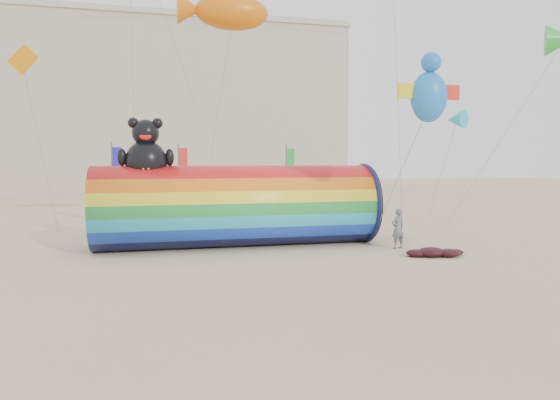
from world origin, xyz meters
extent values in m
plane|color=#CCB58C|center=(0.00, 0.00, 0.00)|extent=(160.00, 160.00, 0.00)
cube|color=#B7AD99|center=(-12.00, 46.00, 10.00)|extent=(60.00, 15.00, 20.00)
cube|color=#28303D|center=(-12.00, 38.44, 10.50)|extent=(59.50, 0.12, 17.00)
cube|color=#B2ADA0|center=(-12.00, 46.00, 20.30)|extent=(60.40, 15.40, 0.60)
cylinder|color=red|center=(-0.86, 4.46, 1.91)|extent=(13.12, 3.83, 3.83)
torus|color=#0F1438|center=(5.57, 4.46, 1.91)|extent=(0.26, 4.01, 4.01)
cylinder|color=black|center=(5.73, 4.46, 1.91)|extent=(0.07, 3.79, 3.79)
ellipsoid|color=black|center=(-5.01, 4.46, 3.99)|extent=(1.87, 1.67, 1.97)
ellipsoid|color=yellow|center=(-5.01, 3.85, 3.88)|extent=(0.96, 0.42, 0.84)
sphere|color=black|center=(-5.01, 4.46, 5.30)|extent=(1.20, 1.20, 1.20)
sphere|color=black|center=(-5.53, 4.46, 5.74)|extent=(0.48, 0.48, 0.48)
sphere|color=black|center=(-4.48, 4.46, 5.74)|extent=(0.48, 0.48, 0.48)
ellipsoid|color=red|center=(-5.01, 3.96, 5.14)|extent=(0.53, 0.19, 0.34)
ellipsoid|color=black|center=(-6.05, 4.35, 4.21)|extent=(0.39, 0.39, 0.79)
ellipsoid|color=black|center=(-3.97, 4.35, 4.21)|extent=(0.39, 0.39, 0.79)
imported|color=slate|center=(6.22, 1.97, 0.93)|extent=(0.77, 0.61, 1.87)
ellipsoid|color=#3B0A13|center=(6.69, -0.18, 0.20)|extent=(1.17, 0.99, 0.41)
ellipsoid|color=#3B0A13|center=(7.39, -0.38, 0.17)|extent=(0.99, 0.84, 0.34)
ellipsoid|color=#3B0A13|center=(6.09, -0.03, 0.16)|extent=(0.91, 0.77, 0.32)
ellipsoid|color=#3B0A13|center=(6.99, 0.22, 0.14)|extent=(0.78, 0.66, 0.27)
ellipsoid|color=#3B0A13|center=(7.89, -0.08, 0.13)|extent=(0.73, 0.62, 0.25)
cylinder|color=#59595E|center=(-7.32, 14.25, 2.60)|extent=(0.10, 0.10, 5.20)
cube|color=#2819BF|center=(-7.01, 14.25, 2.65)|extent=(0.56, 0.06, 4.50)
cylinder|color=#59595E|center=(-3.12, 15.81, 2.60)|extent=(0.10, 0.10, 5.20)
cube|color=red|center=(-2.81, 15.81, 2.65)|extent=(0.56, 0.06, 4.50)
cylinder|color=#59595E|center=(4.39, 15.57, 2.60)|extent=(0.10, 0.10, 5.20)
cube|color=green|center=(4.70, 15.57, 2.65)|extent=(0.56, 0.06, 4.50)
ellipsoid|color=orange|center=(-0.57, 7.77, 11.82)|extent=(3.90, 1.84, 1.84)
ellipsoid|color=blue|center=(5.66, -1.45, 6.50)|extent=(1.45, 1.13, 1.94)
cone|color=#1BB2DF|center=(14.02, 9.57, 6.65)|extent=(1.21, 1.21, 1.09)
cube|color=orange|center=(-10.96, 8.87, 9.11)|extent=(0.92, 0.06, 1.29)
camera|label=1|loc=(-4.48, -18.92, 4.09)|focal=32.00mm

